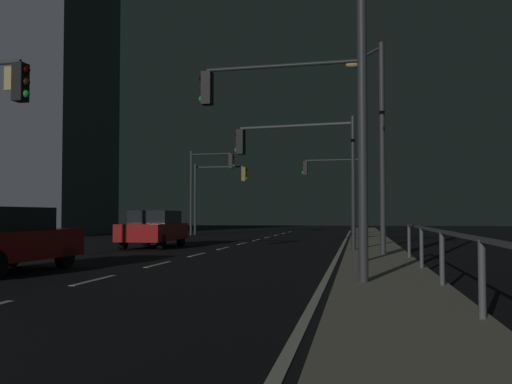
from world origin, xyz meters
TOP-DOWN VIEW (x-y plane):
  - ground_plane at (0.00, 17.50)m, footprint 112.00×112.00m
  - sidewalk_right at (6.09, 17.50)m, footprint 2.06×77.00m
  - lane_markings_center at (0.00, 21.00)m, footprint 0.14×50.00m
  - lane_edge_line at (4.81, 22.50)m, footprint 0.14×53.00m
  - car at (-2.82, 9.97)m, footprint 1.98×4.46m
  - car_oncoming at (-3.04, 21.03)m, footprint 1.94×4.45m
  - traffic_light_near_right at (3.26, 18.99)m, footprint 4.61×0.92m
  - traffic_light_far_center at (-4.45, 35.62)m, footprint 3.17×0.44m
  - traffic_light_near_left at (3.90, 37.15)m, footprint 4.00×0.41m
  - traffic_light_overhead_east at (3.63, 13.40)m, footprint 4.70×0.59m
  - traffic_light_far_right at (-3.99, 36.50)m, footprint 3.82×0.38m
  - street_lamp_far_end at (6.11, 16.80)m, footprint 1.27×1.99m
  - street_lamp_median at (5.31, 8.25)m, footprint 1.83×1.36m
  - barrier_fence at (6.98, 6.51)m, footprint 0.09×17.11m
  - building_distant at (-19.68, 35.07)m, footprint 14.27×8.78m

SIDE VIEW (x-z plane):
  - ground_plane at x=0.00m, z-range 0.00..0.00m
  - lane_edge_line at x=4.81m, z-range 0.00..0.01m
  - lane_markings_center at x=0.00m, z-range 0.00..0.01m
  - sidewalk_right at x=6.09m, z-range 0.00..0.14m
  - car at x=-2.82m, z-range 0.04..1.61m
  - car_oncoming at x=-3.04m, z-range 0.04..1.61m
  - barrier_fence at x=6.98m, z-range 0.40..1.38m
  - traffic_light_far_right at x=-3.99m, z-range 1.02..5.97m
  - traffic_light_near_right at x=3.26m, z-range 1.18..6.01m
  - traffic_light_near_left at x=3.90m, z-range 1.22..6.45m
  - traffic_light_far_center at x=-4.45m, z-range 1.12..6.88m
  - traffic_light_overhead_east at x=3.63m, z-range 1.33..7.01m
  - street_lamp_median at x=5.31m, z-range 0.88..7.70m
  - street_lamp_far_end at x=6.11m, z-range 0.89..7.72m
  - building_distant at x=-19.68m, z-range 0.00..27.70m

